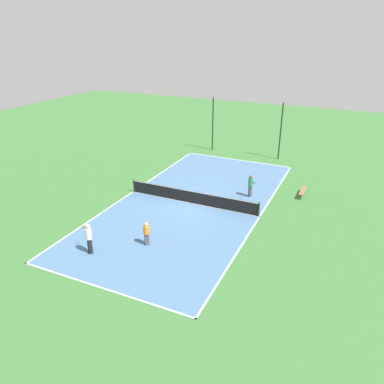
{
  "coord_description": "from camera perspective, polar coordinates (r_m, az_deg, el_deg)",
  "views": [
    {
      "loc": [
        10.15,
        -22.19,
        11.7
      ],
      "look_at": [
        0.0,
        0.0,
        0.9
      ],
      "focal_mm": 35.0,
      "sensor_mm": 36.0,
      "label": 1
    }
  ],
  "objects": [
    {
      "name": "fence_post_back_right",
      "position": [
        36.48,
        13.35,
        8.95
      ],
      "size": [
        0.12,
        0.12,
        5.39
      ],
      "color": "black",
      "rests_on": "ground_plane"
    },
    {
      "name": "tennis_net",
      "position": [
        26.84,
        0.0,
        -0.71
      ],
      "size": [
        9.93,
        0.1,
        1.01
      ],
      "color": "black",
      "rests_on": "court_surface"
    },
    {
      "name": "player_far_white",
      "position": [
        21.58,
        -15.47,
        -6.53
      ],
      "size": [
        0.97,
        0.77,
        1.84
      ],
      "rotation": [
        0.0,
        0.0,
        2.59
      ],
      "color": "black",
      "rests_on": "court_surface"
    },
    {
      "name": "fence_post_back_left",
      "position": [
        38.34,
        3.18,
        10.26
      ],
      "size": [
        0.12,
        0.12,
        5.39
      ],
      "color": "black",
      "rests_on": "ground_plane"
    },
    {
      "name": "tennis_ball_left_sideline",
      "position": [
        23.39,
        -0.29,
        -5.98
      ],
      "size": [
        0.07,
        0.07,
        0.07
      ],
      "primitive_type": "sphere",
      "color": "#CCE033",
      "rests_on": "court_surface"
    },
    {
      "name": "player_center_orange",
      "position": [
        21.87,
        -6.95,
        -6.11
      ],
      "size": [
        0.51,
        0.51,
        1.46
      ],
      "rotation": [
        0.0,
        0.0,
        0.79
      ],
      "color": "#4C4C51",
      "rests_on": "court_surface"
    },
    {
      "name": "tennis_ball_far_baseline",
      "position": [
        33.23,
        -1.82,
        3.35
      ],
      "size": [
        0.07,
        0.07,
        0.07
      ],
      "primitive_type": "sphere",
      "color": "#CCE033",
      "rests_on": "court_surface"
    },
    {
      "name": "player_far_green",
      "position": [
        28.04,
        8.91,
        1.18
      ],
      "size": [
        0.87,
        0.92,
        1.73
      ],
      "rotation": [
        0.0,
        0.0,
        5.44
      ],
      "color": "#4C4C51",
      "rests_on": "court_surface"
    },
    {
      "name": "ground_plane",
      "position": [
        27.06,
        0.0,
        -1.74
      ],
      "size": [
        80.0,
        80.0,
        0.0
      ],
      "primitive_type": "plane",
      "color": "#3D7538"
    },
    {
      "name": "court_surface",
      "position": [
        27.06,
        0.0,
        -1.72
      ],
      "size": [
        10.13,
        21.24,
        0.02
      ],
      "color": "#4C729E",
      "rests_on": "ground_plane"
    },
    {
      "name": "tennis_ball_midcourt",
      "position": [
        23.62,
        -3.47,
        -5.72
      ],
      "size": [
        0.07,
        0.07,
        0.07
      ],
      "primitive_type": "sphere",
      "color": "#CCE033",
      "rests_on": "court_surface"
    },
    {
      "name": "bench",
      "position": [
        29.34,
        16.56,
        0.16
      ],
      "size": [
        0.36,
        1.82,
        0.45
      ],
      "rotation": [
        0.0,
        0.0,
        1.57
      ],
      "color": "olive",
      "rests_on": "ground_plane"
    },
    {
      "name": "tennis_ball_near_net",
      "position": [
        30.72,
        5.11,
        1.5
      ],
      "size": [
        0.07,
        0.07,
        0.07
      ],
      "primitive_type": "sphere",
      "color": "#CCE033",
      "rests_on": "court_surface"
    }
  ]
}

